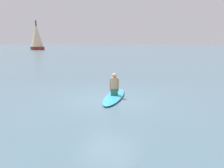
% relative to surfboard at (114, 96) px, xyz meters
% --- Properties ---
extents(ground_plane, '(400.00, 400.00, 0.00)m').
position_rel_surfboard_xyz_m(ground_plane, '(-0.34, 0.15, -0.06)').
color(ground_plane, slate).
extents(surfboard, '(3.28, 1.54, 0.12)m').
position_rel_surfboard_xyz_m(surfboard, '(0.00, 0.00, 0.00)').
color(surfboard, '#339EC6').
rests_on(surfboard, ground).
extents(person_paddler, '(0.38, 0.43, 0.97)m').
position_rel_surfboard_xyz_m(person_paddler, '(0.00, -0.00, 0.50)').
color(person_paddler, '#26664C').
rests_on(person_paddler, surfboard).
extents(sailboat_center_horizon, '(4.60, 5.70, 9.06)m').
position_rel_surfboard_xyz_m(sailboat_center_horizon, '(44.15, 49.00, 4.17)').
color(sailboat_center_horizon, maroon).
rests_on(sailboat_center_horizon, ground).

